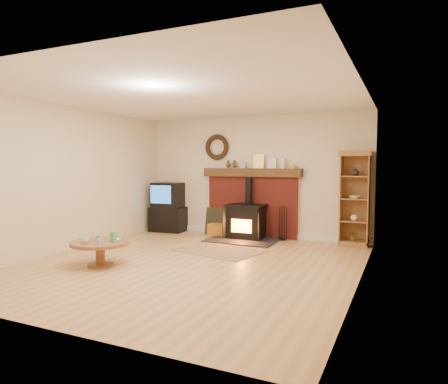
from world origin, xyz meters
The scene contains 11 objects.
ground centered at (0.00, 0.00, 0.00)m, with size 5.50×5.50×0.00m, color tan.
room_shell centered at (-0.02, 0.09, 1.72)m, with size 5.02×5.52×2.61m.
chimney_breast centered at (0.00, 2.67, 0.80)m, with size 2.20×0.22×1.78m.
wood_stove centered at (0.01, 2.27, 0.36)m, with size 1.40×1.00×1.29m.
area_rug centered at (-0.01, 1.03, 0.01)m, with size 1.48×1.02×0.01m, color brown.
tv_unit centered at (-2.01, 2.47, 0.54)m, with size 0.82×0.61×1.14m.
curio_cabinet centered at (2.15, 2.55, 0.91)m, with size 0.59×0.42×1.82m.
firelog_box centered at (-0.68, 2.40, 0.13)m, with size 0.42×0.26×0.26m, color gold.
leaning_painting centered at (-0.81, 2.55, 0.30)m, with size 0.50×0.03×0.60m, color black.
fire_tools centered at (0.74, 2.50, 0.16)m, with size 0.19×0.16×0.70m.
coffee_table centered at (-1.23, -0.68, 0.31)m, with size 0.89×0.89×0.54m.
Camera 1 is at (3.03, -5.41, 1.57)m, focal length 32.00 mm.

